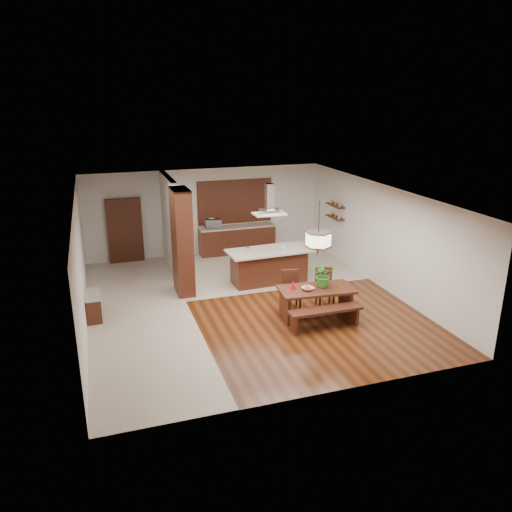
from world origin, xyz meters
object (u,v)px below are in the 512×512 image
object	(u,v)px
foliage_plant	(324,275)
range_hood	(270,199)
hallway_console	(94,306)
dining_chair_left	(292,291)
dining_table	(316,296)
microwave	(213,224)
dining_bench	(325,318)
dining_chair_right	(325,288)
fruit_bowl	(308,289)
island_cup	(283,248)
kitchen_island	(269,265)
pendant_lantern	(319,229)

from	to	relation	value
foliage_plant	range_hood	world-z (taller)	range_hood
hallway_console	dining_chair_left	xyz separation A→B (m)	(4.79, -1.02, 0.19)
dining_table	microwave	size ratio (longest dim) A/B	3.65
dining_bench	dining_chair_right	xyz separation A→B (m)	(0.56, 1.16, 0.25)
microwave	foliage_plant	bearing A→B (deg)	-73.10
dining_chair_right	fruit_bowl	size ratio (longest dim) A/B	3.59
island_cup	dining_chair_left	bearing A→B (deg)	-104.95
foliage_plant	kitchen_island	distance (m)	2.63
pendant_lantern	dining_bench	bearing A→B (deg)	-95.12
foliage_plant	pendant_lantern	bearing A→B (deg)	-166.42
dining_chair_left	microwave	size ratio (longest dim) A/B	1.97
dining_bench	dining_chair_right	distance (m)	1.31
dining_bench	microwave	distance (m)	6.41
dining_bench	dining_chair_right	bearing A→B (deg)	64.32
dining_table	pendant_lantern	size ratio (longest dim) A/B	1.44
dining_chair_left	dining_bench	bearing A→B (deg)	-66.41
dining_chair_left	island_cup	bearing A→B (deg)	83.21
hallway_console	pendant_lantern	size ratio (longest dim) A/B	0.67
dining_chair_right	pendant_lantern	size ratio (longest dim) A/B	0.77
dining_table	dining_chair_right	xyz separation A→B (m)	(0.50, 0.51, -0.05)
kitchen_island	dining_bench	bearing A→B (deg)	-88.23
dining_chair_right	pendant_lantern	xyz separation A→B (m)	(-0.50, -0.51, 1.74)
pendant_lantern	kitchen_island	distance (m)	3.12
range_hood	microwave	world-z (taller)	range_hood
dining_chair_left	kitchen_island	size ratio (longest dim) A/B	0.41
pendant_lantern	island_cup	size ratio (longest dim) A/B	11.00
dining_chair_left	island_cup	world-z (taller)	island_cup
hallway_console	range_hood	bearing A→B (deg)	11.23
dining_table	fruit_bowl	xyz separation A→B (m)	(-0.24, -0.03, 0.23)
dining_table	dining_bench	size ratio (longest dim) A/B	1.06
dining_table	hallway_console	bearing A→B (deg)	162.74
dining_table	fruit_bowl	bearing A→B (deg)	-171.97
fruit_bowl	range_hood	world-z (taller)	range_hood
dining_chair_left	fruit_bowl	size ratio (longest dim) A/B	3.63
kitchen_island	hallway_console	bearing A→B (deg)	-171.23
foliage_plant	dining_chair_left	bearing A→B (deg)	139.21
pendant_lantern	foliage_plant	size ratio (longest dim) A/B	2.19
dining_bench	dining_chair_left	size ratio (longest dim) A/B	1.75
dining_chair_right	range_hood	bearing A→B (deg)	120.64
foliage_plant	microwave	xyz separation A→B (m)	(-1.43, 5.55, 0.04)
hallway_console	kitchen_island	size ratio (longest dim) A/B	0.36
foliage_plant	hallway_console	bearing A→B (deg)	163.93
dining_chair_right	microwave	size ratio (longest dim) A/B	1.95
hallway_console	dining_table	xyz separation A→B (m)	(5.19, -1.61, 0.24)
dining_table	pendant_lantern	xyz separation A→B (m)	(-0.00, 0.00, 1.69)
dining_table	dining_chair_right	world-z (taller)	dining_chair_right
dining_chair_right	kitchen_island	bearing A→B (deg)	120.68
dining_bench	fruit_bowl	xyz separation A→B (m)	(-0.18, 0.62, 0.54)
foliage_plant	kitchen_island	size ratio (longest dim) A/B	0.24
dining_chair_left	fruit_bowl	world-z (taller)	dining_chair_left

